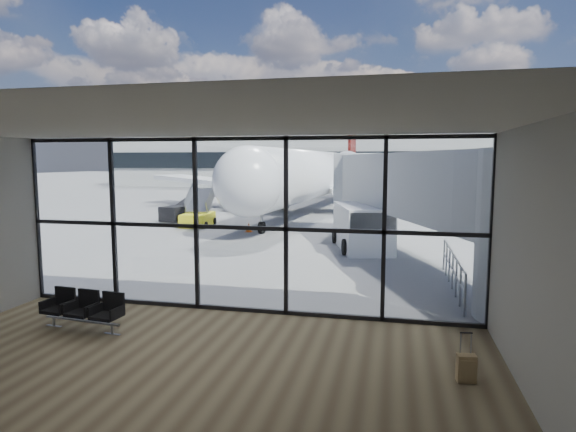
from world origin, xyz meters
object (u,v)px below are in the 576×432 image
at_px(airliner, 320,174).
at_px(mobile_stairs, 198,217).
at_px(belt_loader, 181,212).
at_px(suitcase, 466,368).
at_px(service_van, 363,227).
at_px(seating_row, 85,308).

xyz_separation_m(airliner, mobile_stairs, (-5.57, -11.62, -2.29)).
distance_m(belt_loader, mobile_stairs, 3.30).
relative_size(suitcase, service_van, 0.18).
distance_m(airliner, mobile_stairs, 13.09).
bearing_deg(airliner, seating_row, -87.82).
height_order(seating_row, suitcase, seating_row).
xyz_separation_m(airliner, belt_loader, (-7.80, -9.19, -2.25)).
distance_m(seating_row, airliner, 28.93).
distance_m(suitcase, mobile_stairs, 22.23).
height_order(suitcase, mobile_stairs, mobile_stairs).
bearing_deg(belt_loader, service_van, -21.44).
xyz_separation_m(belt_loader, mobile_stairs, (2.23, -2.43, -0.05)).
xyz_separation_m(service_van, belt_loader, (-12.37, 7.92, -0.43)).
distance_m(airliner, belt_loader, 12.27).
relative_size(suitcase, airliner, 0.02).
bearing_deg(service_van, seating_row, -130.60).
height_order(airliner, belt_loader, airliner).
height_order(airliner, mobile_stairs, airliner).
relative_size(seating_row, suitcase, 2.31).
bearing_deg(mobile_stairs, service_van, -34.11).
bearing_deg(seating_row, belt_loader, 115.09).
bearing_deg(mobile_stairs, airliner, 58.74).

